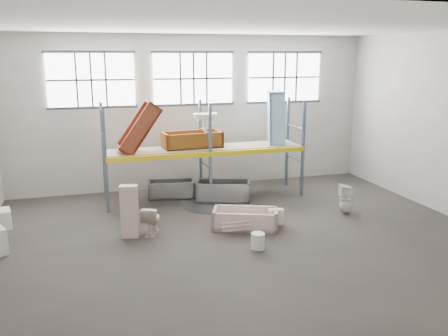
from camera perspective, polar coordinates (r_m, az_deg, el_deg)
name	(u,v)px	position (r m, az deg, el deg)	size (l,w,h in m)	color
floor	(242,239)	(11.79, 2.12, -8.50)	(12.00, 10.00, 0.10)	#403A36
ceiling	(244,22)	(10.97, 2.36, 17.08)	(12.00, 10.00, 0.10)	silver
wall_back	(193,112)	(15.91, -3.71, 6.69)	(12.00, 0.10, 5.00)	#A3A098
wall_front	(365,196)	(6.64, 16.52, -3.23)	(12.00, 0.10, 5.00)	#AEABA1
window_left	(91,80)	(15.31, -15.61, 10.11)	(2.60, 0.04, 1.60)	white
window_mid	(193,79)	(15.72, -3.68, 10.63)	(2.60, 0.04, 1.60)	white
window_right	(284,77)	(16.73, 7.25, 10.72)	(2.60, 0.04, 1.60)	white
rack_upright_la	(106,161)	(13.56, -13.98, 0.88)	(0.08, 0.08, 3.00)	slate
rack_upright_lb	(103,152)	(14.73, -14.24, 1.84)	(0.08, 0.08, 3.00)	slate
rack_upright_ma	(210,154)	(14.01, -1.65, 1.66)	(0.08, 0.08, 3.00)	slate
rack_upright_mb	(200,147)	(15.15, -2.84, 2.54)	(0.08, 0.08, 3.00)	slate
rack_upright_ra	(303,149)	(15.05, 9.45, 2.30)	(0.08, 0.08, 3.00)	slate
rack_upright_rb	(287,142)	(16.12, 7.58, 3.09)	(0.08, 0.08, 3.00)	slate
rack_beam_front	(210,154)	(14.01, -1.65, 1.66)	(6.00, 0.10, 0.14)	yellow
rack_beam_back	(200,147)	(15.15, -2.84, 2.54)	(6.00, 0.10, 0.14)	yellow
shelf_deck	(205,148)	(14.56, -2.27, 2.43)	(5.90, 1.10, 0.03)	gray
wet_patch	(212,205)	(14.20, -1.40, -4.42)	(1.80, 1.80, 0.00)	black
bathtub_beige	(245,219)	(12.31, 2.56, -6.08)	(1.65, 0.78, 0.48)	beige
cistern_spare	(276,216)	(12.46, 6.24, -5.73)	(0.39, 0.18, 0.37)	#F3E1C6
sink_in_tub	(258,222)	(12.36, 4.12, -6.43)	(0.43, 0.43, 0.15)	silver
toilet_beige	(152,220)	(12.01, -8.67, -6.15)	(0.40, 0.70, 0.72)	beige
cistern_tall	(130,211)	(11.79, -11.24, -5.13)	(0.42, 0.27, 1.30)	#C5AEA2
toilet_white	(346,199)	(13.76, 14.42, -3.62)	(0.38, 0.39, 0.84)	white
steel_tub_left	(171,189)	(15.00, -6.34, -2.49)	(1.44, 0.67, 0.53)	#A5A6AC
steel_tub_right	(223,191)	(14.57, -0.11, -2.74)	(1.63, 0.76, 0.60)	#A8AAB0
rust_tub_flat	(192,140)	(14.56, -3.84, 3.36)	(1.77, 0.83, 0.50)	#8F5110
rust_tub_tilted	(139,128)	(13.98, -10.15, 4.74)	(1.63, 0.76, 0.46)	maroon
sink_on_shelf	(205,133)	(14.19, -2.24, 4.25)	(0.70, 0.54, 0.62)	white
blue_tub_upright	(276,118)	(15.18, 6.25, 5.92)	(1.70, 0.80, 0.48)	#87B0CF
bucket	(258,241)	(11.07, 4.08, -8.71)	(0.32, 0.32, 0.37)	silver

